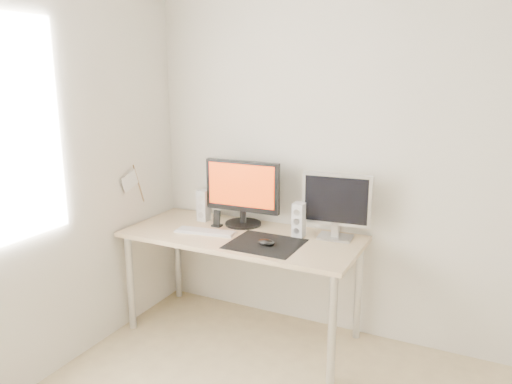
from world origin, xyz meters
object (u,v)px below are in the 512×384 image
(keyboard, at_px, (206,232))
(desk, at_px, (242,245))
(second_monitor, at_px, (336,203))
(speaker_right, at_px, (299,220))
(speaker_left, at_px, (204,205))
(phone_dock, at_px, (217,222))
(main_monitor, at_px, (242,191))
(mouse, at_px, (266,242))

(keyboard, bearing_deg, desk, 17.74)
(desk, distance_m, second_monitor, 0.70)
(desk, bearing_deg, keyboard, -162.26)
(keyboard, bearing_deg, speaker_right, 19.01)
(desk, height_order, second_monitor, second_monitor)
(speaker_left, relative_size, speaker_right, 1.00)
(phone_dock, bearing_deg, speaker_left, 152.66)
(main_monitor, height_order, speaker_right, main_monitor)
(desk, relative_size, speaker_left, 6.95)
(speaker_right, bearing_deg, main_monitor, 172.80)
(desk, height_order, phone_dock, phone_dock)
(mouse, height_order, desk, mouse)
(desk, bearing_deg, speaker_left, 158.06)
(main_monitor, height_order, second_monitor, main_monitor)
(second_monitor, bearing_deg, phone_dock, -171.74)
(speaker_left, bearing_deg, second_monitor, 2.20)
(second_monitor, bearing_deg, keyboard, -161.60)
(speaker_right, xyz_separation_m, keyboard, (-0.60, -0.21, -0.11))
(speaker_left, bearing_deg, keyboard, -55.90)
(mouse, xyz_separation_m, keyboard, (-0.48, 0.06, -0.02))
(mouse, relative_size, speaker_left, 0.50)
(desk, distance_m, phone_dock, 0.28)
(mouse, relative_size, desk, 0.07)
(desk, height_order, main_monitor, main_monitor)
(keyboard, bearing_deg, mouse, -6.89)
(speaker_left, height_order, speaker_right, same)
(mouse, xyz_separation_m, second_monitor, (0.35, 0.33, 0.22))
(mouse, relative_size, phone_dock, 0.98)
(mouse, height_order, speaker_right, speaker_right)
(speaker_left, xyz_separation_m, speaker_right, (0.76, -0.03, 0.00))
(mouse, xyz_separation_m, main_monitor, (-0.33, 0.32, 0.23))
(second_monitor, xyz_separation_m, speaker_left, (-0.99, -0.04, -0.13))
(mouse, height_order, second_monitor, second_monitor)
(speaker_right, relative_size, phone_dock, 1.95)
(speaker_left, bearing_deg, speaker_right, -2.39)
(second_monitor, bearing_deg, desk, -161.33)
(main_monitor, bearing_deg, mouse, -43.85)
(phone_dock, bearing_deg, keyboard, -89.54)
(second_monitor, height_order, speaker_left, second_monitor)
(second_monitor, bearing_deg, main_monitor, -178.93)
(main_monitor, xyz_separation_m, keyboard, (-0.15, -0.26, -0.25))
(mouse, xyz_separation_m, speaker_right, (0.12, 0.26, 0.09))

